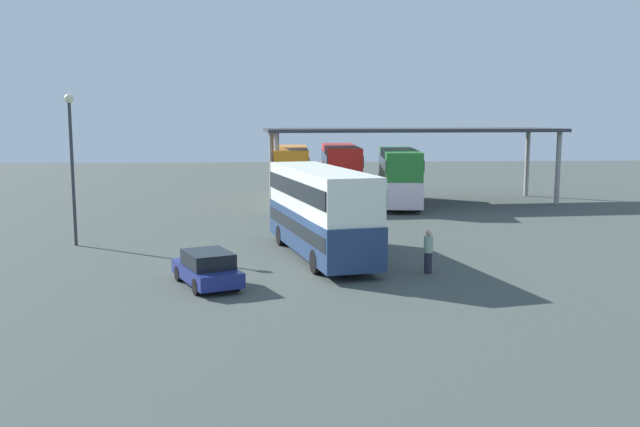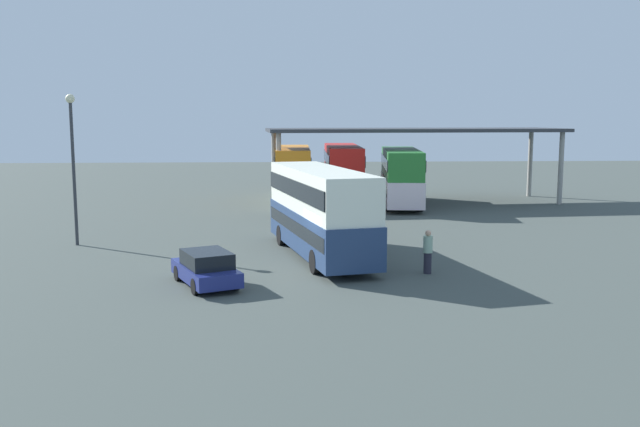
# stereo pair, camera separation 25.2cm
# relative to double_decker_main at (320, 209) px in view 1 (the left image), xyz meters

# --- Properties ---
(ground_plane) EXTENTS (140.00, 140.00, 0.00)m
(ground_plane) POSITION_rel_double_decker_main_xyz_m (0.05, -3.28, -2.22)
(ground_plane) COLOR #424A46
(double_decker_main) EXTENTS (4.65, 10.85, 4.04)m
(double_decker_main) POSITION_rel_double_decker_main_xyz_m (0.00, 0.00, 0.00)
(double_decker_main) COLOR navy
(double_decker_main) RESTS_ON ground_plane
(parked_hatchback) EXTENTS (3.06, 4.19, 1.35)m
(parked_hatchback) POSITION_rel_double_decker_main_xyz_m (-4.62, -5.21, -1.55)
(parked_hatchback) COLOR navy
(parked_hatchback) RESTS_ON ground_plane
(double_decker_near_canopy) EXTENTS (2.75, 11.03, 4.07)m
(double_decker_near_canopy) POSITION_rel_double_decker_main_xyz_m (-0.82, 21.04, 0.02)
(double_decker_near_canopy) COLOR white
(double_decker_near_canopy) RESTS_ON ground_plane
(double_decker_mid_row) EXTENTS (2.84, 11.21, 4.22)m
(double_decker_mid_row) POSITION_rel_double_decker_main_xyz_m (2.91, 20.77, 0.09)
(double_decker_mid_row) COLOR orange
(double_decker_mid_row) RESTS_ON ground_plane
(double_decker_far_right) EXTENTS (3.59, 10.76, 4.05)m
(double_decker_far_right) POSITION_rel_double_decker_main_xyz_m (6.91, 18.05, 0.00)
(double_decker_far_right) COLOR silver
(double_decker_far_right) RESTS_ON ground_plane
(depot_canopy) EXTENTS (22.25, 7.98, 5.53)m
(depot_canopy) POSITION_rel_double_decker_main_xyz_m (8.18, 19.77, 2.98)
(depot_canopy) COLOR #33353A
(depot_canopy) RESTS_ON ground_plane
(lamppost_tall) EXTENTS (0.44, 0.44, 7.47)m
(lamppost_tall) POSITION_rel_double_decker_main_xyz_m (-11.98, 3.52, 2.50)
(lamppost_tall) COLOR #33353A
(lamppost_tall) RESTS_ON ground_plane
(pedestrian_waiting) EXTENTS (0.38, 0.38, 1.80)m
(pedestrian_waiting) POSITION_rel_double_decker_main_xyz_m (4.20, -3.67, -1.32)
(pedestrian_waiting) COLOR #262633
(pedestrian_waiting) RESTS_ON ground_plane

